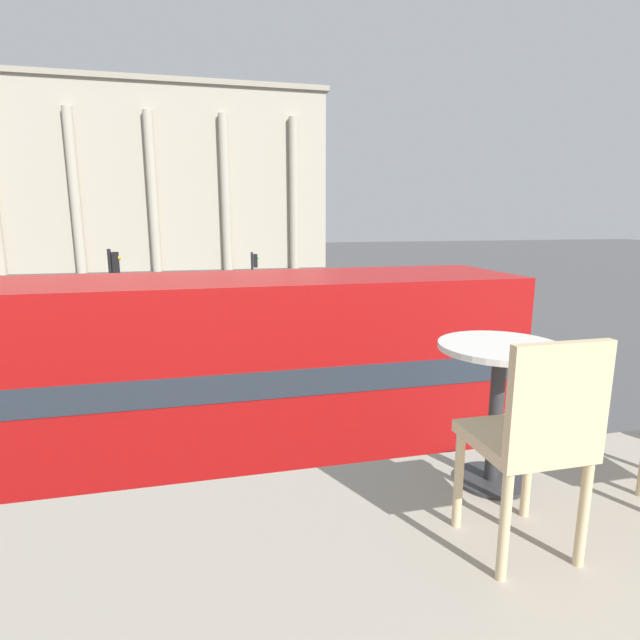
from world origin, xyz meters
TOP-DOWN VIEW (x-y plane):
  - double_decker_bus at (-0.29, 6.19)m, footprint 11.26×2.73m
  - cafe_dining_table at (1.21, -0.35)m, footprint 0.60×0.60m
  - cafe_chair_0 at (1.02, -0.89)m, footprint 0.40×0.40m
  - plaza_building_left at (-4.31, 54.96)m, footprint 34.36×14.02m
  - traffic_light_near at (-2.20, 9.80)m, footprint 0.42×0.24m
  - traffic_light_mid at (-3.03, 15.11)m, footprint 0.42×0.24m
  - traffic_light_far at (2.49, 23.88)m, footprint 0.42×0.24m
  - car_black at (9.79, 18.06)m, footprint 4.20×1.93m
  - car_white at (-6.90, 29.49)m, footprint 4.20×1.93m
  - pedestrian_black at (-3.78, 12.53)m, footprint 0.32×0.32m
  - pedestrian_red at (-5.03, 16.91)m, footprint 0.32×0.32m
  - pedestrian_olive at (-4.75, 14.31)m, footprint 0.32×0.32m

SIDE VIEW (x-z plane):
  - car_black at x=9.79m, z-range 0.02..1.37m
  - car_white at x=-6.90m, z-range 0.02..1.37m
  - pedestrian_olive at x=-4.75m, z-range 0.11..1.70m
  - pedestrian_red at x=-5.03m, z-range 0.12..1.78m
  - pedestrian_black at x=-3.78m, z-range 0.14..1.95m
  - traffic_light_near at x=-2.20m, z-range 0.52..3.74m
  - traffic_light_far at x=2.49m, z-range 0.53..3.86m
  - double_decker_bus at x=-0.29m, z-range 0.25..4.35m
  - traffic_light_mid at x=-3.03m, z-range 0.61..4.71m
  - cafe_chair_0 at x=1.02m, z-range 3.83..4.74m
  - cafe_dining_table at x=1.21m, z-range 3.94..4.67m
  - plaza_building_left at x=-4.31m, z-range 0.00..17.80m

